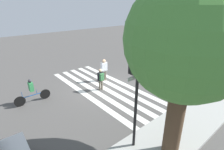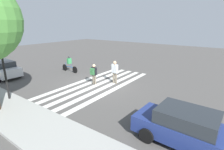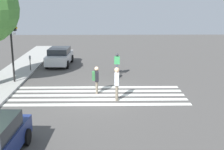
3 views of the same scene
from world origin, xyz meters
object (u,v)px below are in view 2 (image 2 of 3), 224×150
Objects in this scene: cyclist_near_curb at (69,63)px; car_parked_dark_suv at (2,69)px; pedestrian_adult_blue_shirt at (115,71)px; pedestrian_adult_tall_backpack at (94,73)px; traffic_light at (3,51)px; car_parked_far_curb at (186,128)px.

car_parked_dark_suv is (3.56, 4.67, -0.12)m from cyclist_near_curb.
pedestrian_adult_blue_shirt is 10.22m from car_parked_dark_suv.
traffic_light is at bearing -120.11° from pedestrian_adult_tall_backpack.
cyclist_near_curb is (5.61, -0.18, -0.17)m from pedestrian_adult_blue_shirt.
pedestrian_adult_blue_shirt is at bearing -151.79° from car_parked_dark_suv.
car_parked_dark_suv is at bearing -19.29° from traffic_light.
traffic_light is 7.65m from pedestrian_adult_blue_shirt.
car_parked_dark_suv is (9.18, 4.48, -0.29)m from pedestrian_adult_blue_shirt.
pedestrian_adult_blue_shirt is 1.14× the size of pedestrian_adult_tall_backpack.
traffic_light is 2.02× the size of cyclist_near_curb.
car_parked_far_curb is (-12.15, 4.68, -0.11)m from cyclist_near_curb.
pedestrian_adult_tall_backpack reaches higher than car_parked_far_curb.
pedestrian_adult_tall_backpack is 8.63m from car_parked_dark_suv.
pedestrian_adult_blue_shirt is 0.83× the size of cyclist_near_curb.
pedestrian_adult_blue_shirt is at bearing 179.81° from cyclist_near_curb.
traffic_light is at bearing 109.49° from cyclist_near_curb.
traffic_light is 2.77× the size of pedestrian_adult_tall_backpack.
traffic_light reaches higher than car_parked_far_curb.
pedestrian_adult_tall_backpack is 4.62m from cyclist_near_curb.
cyclist_near_curb is (4.41, -1.36, -0.08)m from pedestrian_adult_tall_backpack.
cyclist_near_curb reaches higher than car_parked_far_curb.
pedestrian_adult_blue_shirt is at bearing -118.21° from traffic_light.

